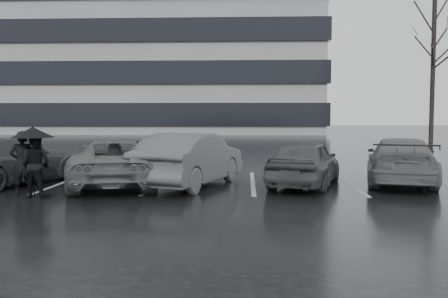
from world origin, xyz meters
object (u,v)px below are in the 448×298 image
at_px(car_west_a, 191,159).
at_px(car_west_c, 10,161).
at_px(pedestrian_right, 36,164).
at_px(car_west_b, 116,162).
at_px(pedestrian_left, 22,163).
at_px(car_main, 305,163).
at_px(car_east, 401,161).
at_px(tree_north, 433,75).

relative_size(car_west_a, car_west_c, 0.98).
xyz_separation_m(car_west_c, pedestrian_right, (1.62, -2.03, 0.12)).
relative_size(car_west_b, pedestrian_right, 3.04).
bearing_deg(pedestrian_left, pedestrian_right, 139.45).
xyz_separation_m(car_main, car_west_c, (-8.39, -0.04, 0.01)).
relative_size(car_east, pedestrian_right, 2.90).
relative_size(car_main, car_west_c, 0.84).
bearing_deg(car_west_c, car_main, -159.90).
bearing_deg(car_main, car_west_c, 18.02).
relative_size(car_east, pedestrian_left, 2.86).
bearing_deg(car_west_b, tree_north, -145.25).
xyz_separation_m(car_west_a, pedestrian_left, (-3.97, -1.84, 0.06)).
xyz_separation_m(car_west_a, tree_north, (12.15, 15.23, 3.50)).
bearing_deg(car_west_c, tree_north, -118.97).
height_order(car_main, car_east, car_east).
bearing_deg(car_west_a, car_east, -155.31).
xyz_separation_m(pedestrian_right, tree_north, (15.73, 17.21, 3.46)).
distance_m(car_west_b, car_east, 8.20).
bearing_deg(pedestrian_left, car_west_c, -78.21).
distance_m(pedestrian_right, tree_north, 23.57).
bearing_deg(pedestrian_right, car_east, -152.40).
relative_size(car_west_a, pedestrian_left, 2.82).
distance_m(car_main, car_west_c, 8.39).
bearing_deg(pedestrian_left, car_west_a, -176.27).
relative_size(car_west_c, pedestrian_left, 2.87).
bearing_deg(tree_north, car_west_a, -128.59).
relative_size(pedestrian_left, pedestrian_right, 1.02).
distance_m(car_west_b, car_west_c, 3.09).
height_order(car_west_a, pedestrian_right, pedestrian_right).
height_order(car_west_a, car_west_b, car_west_a).
xyz_separation_m(car_west_a, pedestrian_right, (-3.58, -1.98, 0.05)).
relative_size(car_west_c, car_east, 1.00).
height_order(car_west_b, car_west_c, same).
distance_m(car_main, pedestrian_left, 7.42).
bearing_deg(car_east, car_west_a, 21.20).
relative_size(car_main, car_east, 0.84).
bearing_deg(car_east, pedestrian_right, 30.04).
bearing_deg(car_west_c, pedestrian_left, 142.77).
height_order(car_main, pedestrian_right, pedestrian_right).
height_order(pedestrian_left, pedestrian_right, pedestrian_left).
height_order(car_west_c, pedestrian_right, pedestrian_right).
xyz_separation_m(car_main, tree_north, (8.96, 15.14, 3.59)).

